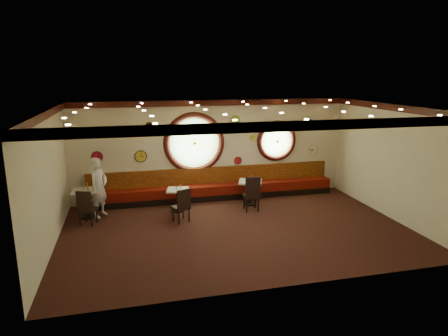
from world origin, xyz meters
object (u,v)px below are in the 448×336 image
Objects in this scene: table_b at (178,197)px; table_c at (250,190)px; condiment_a_salt at (84,187)px; condiment_c_salt at (249,178)px; condiment_b_salt at (176,188)px; waiter at (99,187)px; condiment_c_pepper at (251,180)px; table_a at (87,200)px; condiment_a_bottle at (88,186)px; chair_b at (182,203)px; condiment_b_pepper at (177,188)px; chair_a at (86,206)px; condiment_a_pepper at (88,189)px; chair_c at (252,192)px; condiment_c_bottle at (251,178)px; condiment_b_bottle at (180,186)px.

table_b is 0.83× the size of table_c.
condiment_c_salt is at bearing 0.13° from condiment_a_salt.
table_b is 7.61× the size of condiment_b_salt.
condiment_c_salt is at bearing -53.56° from waiter.
table_a is at bearing 179.29° from condiment_c_pepper.
condiment_a_bottle reaches higher than table_b.
table_a is 2.80m from chair_b.
table_c is 8.90× the size of condiment_b_pepper.
table_c is at bearing 0.07° from table_a.
chair_b is (2.55, -0.40, -0.01)m from chair_a.
table_a is 8.09× the size of condiment_b_pepper.
condiment_c_pepper is at bearing 1.00° from chair_b.
condiment_a_pepper is 2.50m from condiment_b_pepper.
condiment_a_pepper is at bearing 177.38° from chair_c.
chair_c is at bearing -105.95° from condiment_c_bottle.
chair_a is 5.32× the size of condiment_c_salt.
chair_b is 5.49× the size of condiment_a_salt.
condiment_a_bottle is at bearing 22.42° from condiment_a_salt.
condiment_c_salt is 0.10m from condiment_c_bottle.
condiment_b_bottle is 2.24m from condiment_c_bottle.
condiment_c_bottle is (4.88, -0.07, -0.05)m from condiment_a_bottle.
chair_a is at bearing -92.29° from condiment_a_pepper.
chair_a is 6.34× the size of condiment_b_salt.
chair_a is 4.68m from chair_c.
chair_b is 1.02m from condiment_b_salt.
condiment_b_bottle is at bearing -2.97° from condiment_a_bottle.
condiment_a_pepper is at bearing -179.30° from condiment_b_salt.
waiter is (-4.56, -0.06, 0.02)m from condiment_c_bottle.
condiment_b_salt is 0.54× the size of condiment_a_bottle.
chair_b is 0.35× the size of waiter.
condiment_b_salt is 0.69× the size of condiment_b_bottle.
chair_b reaches higher than condiment_c_salt.
condiment_c_bottle is (0.20, 0.70, 0.23)m from chair_c.
table_c is at bearing -136.62° from condiment_c_bottle.
table_a is 0.41m from condiment_a_bottle.
condiment_b_bottle is at bearing 44.27° from condiment_b_pepper.
chair_b is 0.90× the size of chair_c.
chair_b is at bearing -154.71° from table_c.
condiment_c_bottle is at bearing 2.90° from chair_b.
table_c is at bearing 1.19° from condiment_a_pepper.
condiment_b_salt is (-0.03, 0.02, 0.30)m from table_b.
chair_b reaches higher than condiment_c_bottle.
condiment_c_bottle is (4.86, 0.15, -0.01)m from condiment_a_pepper.
condiment_c_bottle is (0.08, -0.04, 0.03)m from condiment_c_salt.
table_c is 4.84m from condiment_a_bottle.
condiment_c_pepper is at bearing -83.25° from condiment_c_salt.
chair_a is at bearing -90.14° from condiment_a_bottle.
condiment_b_pepper is at bearing -2.87° from table_a.
chair_b is 3.39× the size of condiment_a_bottle.
chair_c is (4.73, -0.64, 0.11)m from table_a.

